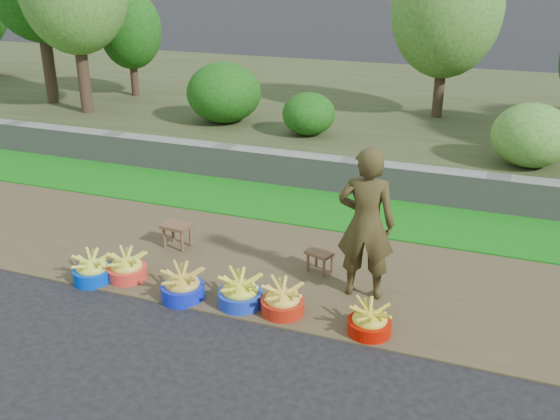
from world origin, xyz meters
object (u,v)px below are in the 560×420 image
at_px(basin_c, 182,286).
at_px(stool_left, 177,229).
at_px(basin_f, 370,322).
at_px(stool_right, 320,256).
at_px(basin_e, 283,301).
at_px(basin_d, 240,293).
at_px(vendor_woman, 366,224).
at_px(basin_b, 127,268).
at_px(basin_a, 92,270).

relative_size(basin_c, stool_left, 1.25).
xyz_separation_m(basin_f, stool_right, (-0.85, 1.07, 0.09)).
bearing_deg(stool_right, stool_left, 179.48).
bearing_deg(basin_e, basin_d, -178.61).
xyz_separation_m(basin_c, basin_e, (1.15, 0.10, -0.01)).
xyz_separation_m(basin_e, stool_right, (0.10, 1.01, 0.08)).
distance_m(basin_e, stool_right, 1.02).
bearing_deg(basin_d, vendor_woman, 30.36).
bearing_deg(basin_d, basin_c, -172.78).
distance_m(basin_c, stool_left, 1.33).
bearing_deg(stool_right, vendor_woman, -28.59).
bearing_deg(basin_b, basin_f, -2.32).
bearing_deg(basin_d, stool_left, 142.53).
height_order(basin_b, basin_e, basin_e).
bearing_deg(vendor_woman, basin_f, 103.31).
height_order(stool_left, stool_right, stool_left).
height_order(basin_d, basin_f, basin_d).
bearing_deg(basin_c, basin_a, -179.09).
distance_m(basin_a, stool_right, 2.68).
height_order(basin_c, stool_left, basin_c).
distance_m(basin_d, stool_right, 1.18).
height_order(basin_a, stool_left, basin_a).
bearing_deg(stool_left, basin_b, -97.79).
bearing_deg(basin_f, stool_right, 128.64).
distance_m(basin_e, stool_left, 2.12).
distance_m(basin_d, basin_f, 1.44).
bearing_deg(stool_right, basin_d, -119.92).
xyz_separation_m(basin_b, basin_c, (0.83, -0.16, 0.01)).
xyz_separation_m(basin_e, vendor_woman, (0.70, 0.69, 0.72)).
bearing_deg(stool_left, basin_e, -29.15).
distance_m(basin_d, stool_left, 1.72).
xyz_separation_m(basin_e, stool_left, (-1.85, 1.03, 0.12)).
xyz_separation_m(basin_a, stool_left, (0.48, 1.14, 0.12)).
relative_size(basin_a, stool_left, 1.18).
bearing_deg(basin_f, vendor_woman, 108.83).
xyz_separation_m(basin_c, stool_right, (1.25, 1.11, 0.08)).
relative_size(basin_a, basin_f, 1.03).
bearing_deg(basin_c, vendor_woman, 22.86).
distance_m(basin_a, basin_d, 1.85).
xyz_separation_m(basin_c, vendor_woman, (1.85, 0.78, 0.72)).
distance_m(basin_c, vendor_woman, 2.13).
relative_size(basin_a, basin_d, 0.93).
bearing_deg(basin_d, basin_f, -1.69).
relative_size(basin_e, vendor_woman, 0.27).
bearing_deg(stool_right, basin_e, -95.76).
height_order(basin_f, stool_right, basin_f).
relative_size(basin_b, basin_d, 0.94).
relative_size(basin_d, basin_f, 1.11).
xyz_separation_m(basin_f, stool_left, (-2.80, 1.08, 0.13)).
bearing_deg(basin_e, basin_b, 178.13).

